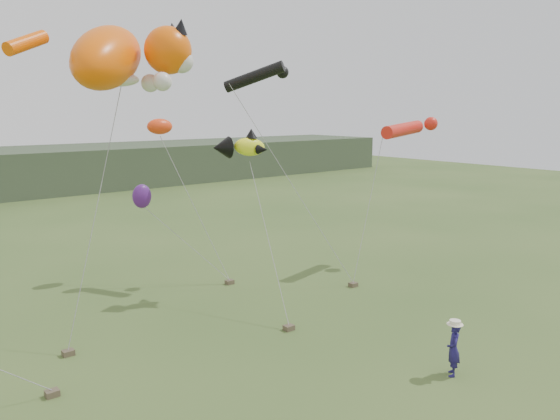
% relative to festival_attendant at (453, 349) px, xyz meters
% --- Properties ---
extents(ground, '(120.00, 120.00, 0.00)m').
position_rel_festival_attendant_xyz_m(ground, '(-1.62, 2.10, -0.80)').
color(ground, '#385123').
rests_on(ground, ground).
extents(festival_attendant, '(0.69, 0.67, 1.60)m').
position_rel_festival_attendant_xyz_m(festival_attendant, '(0.00, 0.00, 0.00)').
color(festival_attendant, '#1D1756').
rests_on(festival_attendant, ground).
extents(sandbag_anchors, '(13.53, 5.92, 0.18)m').
position_rel_festival_attendant_xyz_m(sandbag_anchors, '(-3.16, 7.76, -0.71)').
color(sandbag_anchors, brown).
rests_on(sandbag_anchors, ground).
extents(cat_kite, '(5.77, 4.82, 3.13)m').
position_rel_festival_attendant_xyz_m(cat_kite, '(-5.44, 9.74, 8.60)').
color(cat_kite, '#FF5D04').
rests_on(cat_kite, ground).
extents(fish_kite, '(2.33, 1.54, 1.17)m').
position_rel_festival_attendant_xyz_m(fish_kite, '(-0.66, 9.73, 5.40)').
color(fish_kite, '#F0F91E').
rests_on(fish_kite, ground).
extents(tube_kites, '(9.72, 4.89, 3.45)m').
position_rel_festival_attendant_xyz_m(tube_kites, '(5.96, 9.47, 6.81)').
color(tube_kites, black).
rests_on(tube_kites, ground).
extents(misc_kites, '(2.34, 1.28, 3.84)m').
position_rel_festival_attendant_xyz_m(misc_kites, '(-2.41, 13.98, 4.75)').
color(misc_kites, '#F93E13').
rests_on(misc_kites, ground).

